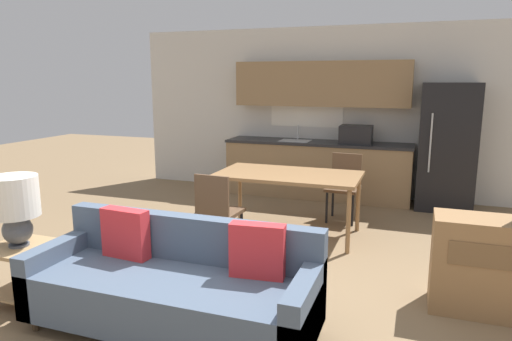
{
  "coord_description": "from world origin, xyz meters",
  "views": [
    {
      "loc": [
        1.5,
        -2.81,
        1.86
      ],
      "look_at": [
        -0.04,
        1.5,
        0.95
      ],
      "focal_mm": 32.0,
      "sensor_mm": 36.0,
      "label": 1
    }
  ],
  "objects_px": {
    "table_lamp": "(15,204)",
    "credenza": "(506,268)",
    "couch": "(176,286)",
    "dining_chair_far_right": "(344,183)",
    "dining_chair_near_left": "(218,209)",
    "dining_table": "(288,178)",
    "side_table": "(23,264)",
    "refrigerator": "(447,147)"
  },
  "relations": [
    {
      "from": "side_table",
      "to": "dining_chair_far_right",
      "type": "height_order",
      "value": "dining_chair_far_right"
    },
    {
      "from": "couch",
      "to": "side_table",
      "type": "height_order",
      "value": "couch"
    },
    {
      "from": "side_table",
      "to": "dining_chair_far_right",
      "type": "relative_size",
      "value": 0.57
    },
    {
      "from": "couch",
      "to": "dining_chair_far_right",
      "type": "xyz_separation_m",
      "value": [
        0.76,
        3.19,
        0.16
      ]
    },
    {
      "from": "dining_table",
      "to": "couch",
      "type": "xyz_separation_m",
      "value": [
        -0.21,
        -2.37,
        -0.36
      ]
    },
    {
      "from": "refrigerator",
      "to": "dining_chair_near_left",
      "type": "relative_size",
      "value": 2.05
    },
    {
      "from": "refrigerator",
      "to": "dining_chair_near_left",
      "type": "xyz_separation_m",
      "value": [
        -2.39,
        -2.73,
        -0.41
      ]
    },
    {
      "from": "refrigerator",
      "to": "table_lamp",
      "type": "xyz_separation_m",
      "value": [
        -3.46,
        -4.34,
        -0.04
      ]
    },
    {
      "from": "side_table",
      "to": "table_lamp",
      "type": "height_order",
      "value": "table_lamp"
    },
    {
      "from": "table_lamp",
      "to": "credenza",
      "type": "bearing_deg",
      "value": 16.76
    },
    {
      "from": "dining_chair_far_right",
      "to": "dining_chair_near_left",
      "type": "distance_m",
      "value": 2.0
    },
    {
      "from": "side_table",
      "to": "couch",
      "type": "bearing_deg",
      "value": 3.15
    },
    {
      "from": "refrigerator",
      "to": "couch",
      "type": "height_order",
      "value": "refrigerator"
    },
    {
      "from": "dining_table",
      "to": "credenza",
      "type": "xyz_separation_m",
      "value": [
        2.17,
        -1.32,
        -0.31
      ]
    },
    {
      "from": "dining_table",
      "to": "couch",
      "type": "distance_m",
      "value": 2.41
    },
    {
      "from": "side_table",
      "to": "dining_table",
      "type": "bearing_deg",
      "value": 56.57
    },
    {
      "from": "refrigerator",
      "to": "dining_table",
      "type": "relative_size",
      "value": 1.07
    },
    {
      "from": "side_table",
      "to": "table_lamp",
      "type": "bearing_deg",
      "value": -131.49
    },
    {
      "from": "couch",
      "to": "side_table",
      "type": "relative_size",
      "value": 4.26
    },
    {
      "from": "dining_table",
      "to": "side_table",
      "type": "relative_size",
      "value": 3.34
    },
    {
      "from": "refrigerator",
      "to": "credenza",
      "type": "bearing_deg",
      "value": -84.16
    },
    {
      "from": "side_table",
      "to": "credenza",
      "type": "height_order",
      "value": "credenza"
    },
    {
      "from": "side_table",
      "to": "dining_chair_near_left",
      "type": "relative_size",
      "value": 0.57
    },
    {
      "from": "dining_table",
      "to": "side_table",
      "type": "height_order",
      "value": "dining_table"
    },
    {
      "from": "dining_table",
      "to": "table_lamp",
      "type": "bearing_deg",
      "value": -123.47
    },
    {
      "from": "credenza",
      "to": "dining_chair_far_right",
      "type": "distance_m",
      "value": 2.68
    },
    {
      "from": "dining_table",
      "to": "dining_chair_far_right",
      "type": "xyz_separation_m",
      "value": [
        0.55,
        0.82,
        -0.2
      ]
    },
    {
      "from": "refrigerator",
      "to": "side_table",
      "type": "bearing_deg",
      "value": -128.62
    },
    {
      "from": "refrigerator",
      "to": "couch",
      "type": "xyz_separation_m",
      "value": [
        -2.05,
        -4.25,
        -0.57
      ]
    },
    {
      "from": "side_table",
      "to": "dining_chair_far_right",
      "type": "bearing_deg",
      "value": 56.51
    },
    {
      "from": "couch",
      "to": "dining_chair_far_right",
      "type": "relative_size",
      "value": 2.44
    },
    {
      "from": "table_lamp",
      "to": "couch",
      "type": "bearing_deg",
      "value": 3.55
    },
    {
      "from": "couch",
      "to": "credenza",
      "type": "height_order",
      "value": "couch"
    },
    {
      "from": "refrigerator",
      "to": "dining_table",
      "type": "xyz_separation_m",
      "value": [
        -1.84,
        -1.88,
        -0.21
      ]
    },
    {
      "from": "couch",
      "to": "refrigerator",
      "type": "bearing_deg",
      "value": 64.28
    },
    {
      "from": "dining_table",
      "to": "dining_chair_far_right",
      "type": "bearing_deg",
      "value": 56.34
    },
    {
      "from": "table_lamp",
      "to": "side_table",
      "type": "bearing_deg",
      "value": 48.51
    },
    {
      "from": "refrigerator",
      "to": "couch",
      "type": "distance_m",
      "value": 4.75
    },
    {
      "from": "dining_chair_far_right",
      "to": "dining_chair_near_left",
      "type": "xyz_separation_m",
      "value": [
        -1.1,
        -1.68,
        0.0
      ]
    },
    {
      "from": "credenza",
      "to": "dining_chair_near_left",
      "type": "bearing_deg",
      "value": 170.34
    },
    {
      "from": "refrigerator",
      "to": "dining_table",
      "type": "height_order",
      "value": "refrigerator"
    },
    {
      "from": "side_table",
      "to": "dining_chair_far_right",
      "type": "xyz_separation_m",
      "value": [
        2.16,
        3.27,
        0.15
      ]
    }
  ]
}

